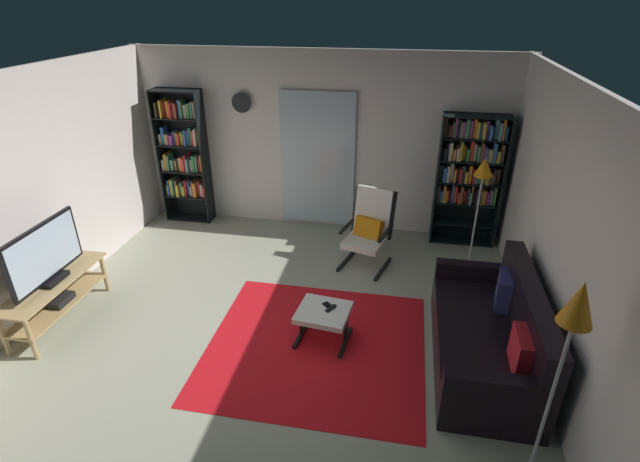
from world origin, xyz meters
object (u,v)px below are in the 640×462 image
Objects in this scene: bookshelf_near_sofa at (469,171)px; wall_clock at (241,103)px; floor_lamp_by_shelf at (482,179)px; tv_remote at (331,308)px; cell_phone at (328,306)px; ottoman at (323,315)px; tv_stand at (57,294)px; floor_lamp_by_sofa at (574,323)px; bookshelf_near_tv at (183,153)px; leather_sofa at (491,336)px; lounge_armchair at (369,227)px; television at (45,255)px.

bookshelf_near_sofa is 6.38× the size of wall_clock.
wall_clock is (-3.30, 1.02, 0.57)m from floor_lamp_by_shelf.
cell_phone is (-0.03, 0.04, -0.00)m from tv_remote.
wall_clock is (-1.68, 2.69, 1.54)m from ottoman.
tv_stand is 2.32× the size of ottoman.
bookshelf_near_tv is at bearing 138.92° from floor_lamp_by_sofa.
tv_stand is at bearing -148.54° from bookshelf_near_sofa.
bookshelf_near_tv is at bearing 92.46° from cell_phone.
wall_clock is (-3.33, 2.72, 1.54)m from leather_sofa.
wall_clock is at bearing 177.52° from bookshelf_near_sofa.
floor_lamp_by_shelf is (0.04, -0.88, 0.21)m from bookshelf_near_sofa.
lounge_armchair is (2.93, -0.89, -0.55)m from bookshelf_near_tv.
floor_lamp_by_sofa is (0.22, -3.83, 0.38)m from bookshelf_near_sofa.
tv_remote reaches higher than cell_phone.
floor_lamp_by_shelf is at bearing 93.45° from floor_lamp_by_sofa.
tv_stand is at bearing -96.03° from bookshelf_near_tv.
tv_stand is 0.72× the size of bookshelf_near_sofa.
television is at bearing -176.19° from ottoman.
wall_clock is (1.23, 2.89, 1.02)m from television.
lounge_armchair is 2.59m from wall_clock.
leather_sofa is 1.22× the size of floor_lamp_by_shelf.
floor_lamp_by_sofa reaches higher than tv_remote.
tv_stand is at bearing -113.08° from wall_clock.
tv_stand is 9.24× the size of tv_remote.
television is 0.51× the size of bookshelf_near_tv.
wall_clock reaches higher than leather_sofa.
tv_stand is 0.71× the size of leather_sofa.
ottoman is at bearing 178.92° from leather_sofa.
lounge_armchair is at bearing 30.20° from tv_stand.
ottoman is 3.53m from wall_clock.
bookshelf_near_tv is 1.08× the size of leather_sofa.
tv_remote is at bearing 4.32° from tv_stand.
tv_stand is at bearing 140.83° from cell_phone.
bookshelf_near_sofa is 3.00m from cell_phone.
floor_lamp_by_sofa reaches higher than ottoman.
cell_phone is at bearing -56.69° from wall_clock.
bookshelf_near_sofa is at bearing 34.50° from lounge_armchair.
bookshelf_near_sofa is 1.06× the size of floor_lamp_by_sofa.
tv_remote is 0.08× the size of floor_lamp_by_sofa.
television reaches higher than ottoman.
lounge_armchair is at bearing 30.20° from television.
leather_sofa is 1.64m from ottoman.
leather_sofa is 1.70m from floor_lamp_by_sofa.
television is 0.66× the size of floor_lamp_by_shelf.
bookshelf_near_sofa is 3.09m from ottoman.
ottoman is 0.33× the size of floor_lamp_by_sofa.
television is 5.26m from bookshelf_near_sofa.
floor_lamp_by_sofa reaches higher than tv_stand.
floor_lamp_by_shelf is (1.31, -0.00, 0.75)m from lounge_armchair.
bookshelf_near_tv is at bearing 83.97° from tv_stand.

